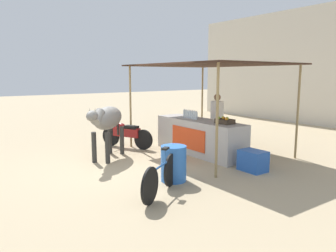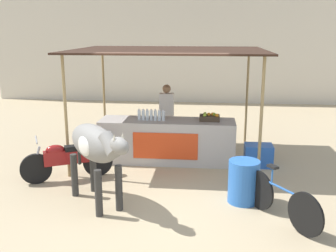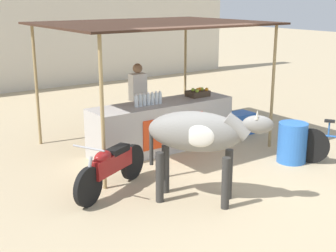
% 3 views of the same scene
% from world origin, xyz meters
% --- Properties ---
extents(ground_plane, '(60.00, 60.00, 0.00)m').
position_xyz_m(ground_plane, '(0.00, 0.00, 0.00)').
color(ground_plane, tan).
extents(stall_counter, '(3.00, 0.82, 0.96)m').
position_xyz_m(stall_counter, '(0.00, 2.20, 0.48)').
color(stall_counter, '#B2ADA8').
rests_on(stall_counter, ground).
extents(stall_awning, '(4.20, 3.20, 2.49)m').
position_xyz_m(stall_awning, '(0.00, 2.50, 2.40)').
color(stall_awning, '#382319').
rests_on(stall_awning, ground).
extents(water_bottle_row, '(0.61, 0.07, 0.25)m').
position_xyz_m(water_bottle_row, '(-0.35, 2.15, 1.07)').
color(water_bottle_row, silver).
rests_on(water_bottle_row, stall_counter).
extents(fruit_crate, '(0.44, 0.32, 0.18)m').
position_xyz_m(fruit_crate, '(0.94, 2.24, 1.03)').
color(fruit_crate, '#3F3326').
rests_on(fruit_crate, stall_counter).
extents(vendor_behind_counter, '(0.34, 0.22, 1.65)m').
position_xyz_m(vendor_behind_counter, '(-0.09, 2.95, 0.85)').
color(vendor_behind_counter, '#383842').
rests_on(vendor_behind_counter, ground).
extents(cooler_box, '(0.60, 0.44, 0.48)m').
position_xyz_m(cooler_box, '(2.02, 2.10, 0.24)').
color(cooler_box, blue).
rests_on(cooler_box, ground).
extents(water_barrel, '(0.53, 0.53, 0.75)m').
position_xyz_m(water_barrel, '(1.54, 0.19, 0.37)').
color(water_barrel, blue).
rests_on(water_barrel, ground).
extents(cow, '(1.48, 1.61, 1.44)m').
position_xyz_m(cow, '(-0.95, -0.16, 1.03)').
color(cow, gray).
rests_on(cow, ground).
extents(motorcycle_parked, '(1.64, 0.94, 0.90)m').
position_xyz_m(motorcycle_parked, '(-1.87, 0.88, 0.43)').
color(motorcycle_parked, black).
rests_on(motorcycle_parked, ground).
extents(bicycle_leaning, '(0.95, 1.40, 0.85)m').
position_xyz_m(bicycle_leaning, '(2.05, -0.47, 0.35)').
color(bicycle_leaning, black).
rests_on(bicycle_leaning, ground).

